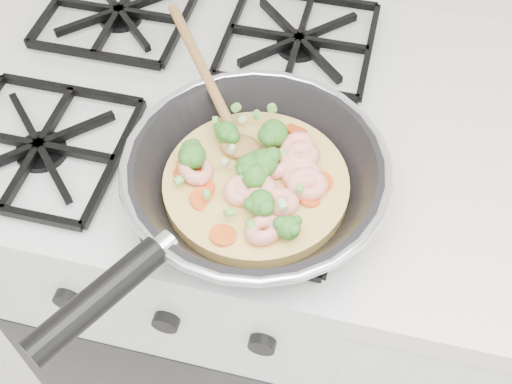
# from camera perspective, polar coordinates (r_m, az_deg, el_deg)

# --- Properties ---
(stove) EXTENTS (0.60, 0.60, 0.92)m
(stove) POSITION_cam_1_polar(r_m,az_deg,el_deg) (1.30, -5.04, -5.42)
(stove) COLOR silver
(stove) RESTS_ON ground
(skillet) EXTENTS (0.35, 0.52, 0.09)m
(skillet) POSITION_cam_1_polar(r_m,az_deg,el_deg) (0.77, -0.22, 1.21)
(skillet) COLOR black
(skillet) RESTS_ON stove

